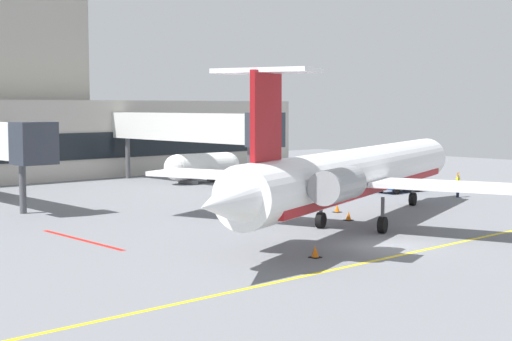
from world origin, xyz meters
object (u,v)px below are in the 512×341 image
Objects in this scene: baggage_tug at (404,180)px; marshaller at (458,185)px; regional_jet at (357,174)px; fuel_tank at (202,166)px.

baggage_tug is 2.21× the size of marshaller.
regional_jet is 27.58m from fuel_tank.
fuel_tank is at bearing 108.79° from marshaller.
baggage_tug is (16.95, 9.29, -2.17)m from regional_jet.
marshaller is at bearing 14.10° from regional_jet.
fuel_tank is (9.54, 25.83, -1.59)m from regional_jet.
fuel_tank is (-7.42, 16.55, 0.58)m from baggage_tug.
regional_jet is 7.78× the size of baggage_tug.
baggage_tug is at bearing -65.86° from fuel_tank.
regional_jet is 4.19× the size of fuel_tank.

